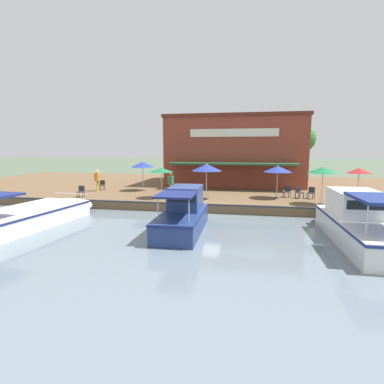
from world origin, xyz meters
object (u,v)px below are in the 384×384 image
patio_umbrella_near_quay_edge (143,164)px  patio_umbrella_mid_patio_right (323,170)px  patio_umbrella_mid_patio_left (359,171)px  motorboat_mid_row (185,214)px  waterfront_restaurant (236,151)px  cafe_chair_facing_river (81,191)px  cafe_chair_under_first_umbrella (299,192)px  cafe_chair_mid_patio (287,191)px  patio_umbrella_back_row (161,170)px  cafe_chair_beside_entrance (102,184)px  cafe_chair_back_row_seat (311,192)px  person_at_quay_edge (171,181)px  cafe_chair_far_corner_seat (189,189)px  motorboat_nearest_quay (358,221)px  patio_umbrella_by_entrance (278,169)px  patio_umbrella_far_corner (207,168)px  motorboat_fourth_along (30,215)px  person_near_entrance (97,178)px  tree_downstream_bank (301,140)px

patio_umbrella_near_quay_edge → patio_umbrella_mid_patio_right: patio_umbrella_near_quay_edge is taller
patio_umbrella_mid_patio_left → patio_umbrella_near_quay_edge: bearing=-92.1°
patio_umbrella_mid_patio_left → motorboat_mid_row: patio_umbrella_mid_patio_left is taller
waterfront_restaurant → cafe_chair_facing_river: (11.67, -10.90, -2.91)m
cafe_chair_under_first_umbrella → cafe_chair_mid_patio: (-0.26, -0.81, 0.00)m
patio_umbrella_back_row → motorboat_mid_row: size_ratio=0.36×
cafe_chair_mid_patio → motorboat_mid_row: bearing=-36.5°
cafe_chair_beside_entrance → cafe_chair_back_row_seat: size_ratio=1.00×
waterfront_restaurant → person_at_quay_edge: 10.51m
waterfront_restaurant → cafe_chair_beside_entrance: 13.94m
patio_umbrella_mid_patio_left → cafe_chair_mid_patio: patio_umbrella_mid_patio_left is taller
cafe_chair_facing_river → motorboat_mid_row: 10.56m
cafe_chair_far_corner_seat → motorboat_nearest_quay: size_ratio=0.10×
cafe_chair_far_corner_seat → motorboat_mid_row: (7.64, 1.28, -0.21)m
patio_umbrella_by_entrance → patio_umbrella_far_corner: size_ratio=0.94×
patio_umbrella_back_row → motorboat_fourth_along: (6.95, -5.43, -2.05)m
patio_umbrella_mid_patio_left → patio_umbrella_by_entrance: (1.36, -5.92, 0.14)m
patio_umbrella_mid_patio_left → person_at_quay_edge: (1.12, -14.02, -0.93)m
waterfront_restaurant → patio_umbrella_by_entrance: waterfront_restaurant is taller
person_near_entrance → motorboat_mid_row: bearing=47.8°
patio_umbrella_back_row → cafe_chair_back_row_seat: bearing=99.1°
patio_umbrella_back_row → patio_umbrella_far_corner: size_ratio=0.88×
person_near_entrance → tree_downstream_bank: tree_downstream_bank is taller
patio_umbrella_by_entrance → tree_downstream_bank: 16.28m
waterfront_restaurant → patio_umbrella_near_quay_edge: waterfront_restaurant is taller
person_at_quay_edge → cafe_chair_facing_river: bearing=-68.2°
cafe_chair_beside_entrance → motorboat_fourth_along: size_ratio=0.09×
waterfront_restaurant → cafe_chair_facing_river: 16.23m
waterfront_restaurant → motorboat_nearest_quay: 18.59m
cafe_chair_facing_river → motorboat_nearest_quay: (5.48, 17.36, -0.20)m
patio_umbrella_far_corner → patio_umbrella_mid_patio_right: 7.68m
patio_umbrella_mid_patio_left → patio_umbrella_by_entrance: 6.08m
waterfront_restaurant → cafe_chair_facing_river: bearing=-43.0°
patio_umbrella_far_corner → patio_umbrella_near_quay_edge: 6.91m
cafe_chair_far_corner_seat → motorboat_fourth_along: 11.14m
patio_umbrella_near_quay_edge → motorboat_mid_row: size_ratio=0.40×
patio_umbrella_far_corner → cafe_chair_facing_river: (0.85, -9.36, -1.80)m
patio_umbrella_far_corner → cafe_chair_under_first_umbrella: size_ratio=3.02×
patio_umbrella_mid_patio_left → tree_downstream_bank: bearing=-172.1°
patio_umbrella_mid_patio_right → cafe_chair_beside_entrance: size_ratio=2.93×
patio_umbrella_mid_patio_left → motorboat_fourth_along: patio_umbrella_mid_patio_left is taller
patio_umbrella_far_corner → cafe_chair_far_corner_seat: patio_umbrella_far_corner is taller
patio_umbrella_mid_patio_left → cafe_chair_under_first_umbrella: patio_umbrella_mid_patio_left is taller
patio_umbrella_far_corner → cafe_chair_facing_river: 9.57m
cafe_chair_beside_entrance → cafe_chair_under_first_umbrella: bearing=85.1°
cafe_chair_far_corner_seat → person_near_entrance: person_near_entrance is taller
person_near_entrance → patio_umbrella_far_corner: bearing=76.2°
cafe_chair_facing_river → tree_downstream_bank: (-17.87, 18.32, 4.20)m
cafe_chair_facing_river → motorboat_nearest_quay: bearing=72.5°
waterfront_restaurant → cafe_chair_beside_entrance: waterfront_restaurant is taller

